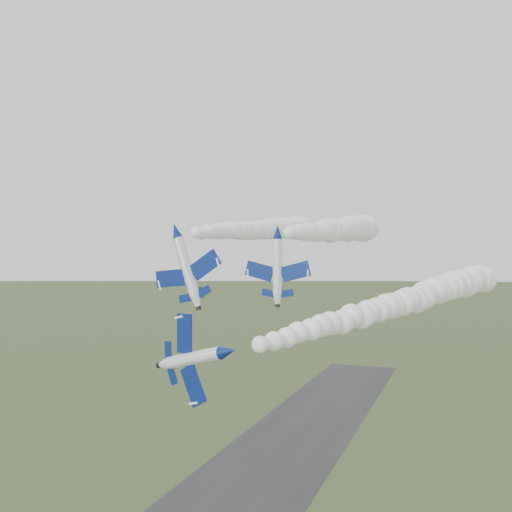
{
  "coord_description": "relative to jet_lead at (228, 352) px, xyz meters",
  "views": [
    {
      "loc": [
        35.99,
        -52.86,
        40.15
      ],
      "look_at": [
        8.45,
        21.67,
        40.45
      ],
      "focal_mm": 40.0,
      "sensor_mm": 36.0,
      "label": 1
    }
  ],
  "objects": [
    {
      "name": "jet_lead",
      "position": [
        0.0,
        0.0,
        0.0
      ],
      "size": [
        6.0,
        11.29,
        9.28
      ],
      "rotation": [
        0.0,
        1.32,
        -0.33
      ],
      "color": "white"
    },
    {
      "name": "smoke_trail_jet_pair_left",
      "position": [
        -17.34,
        58.0,
        15.0
      ],
      "size": [
        9.22,
        62.33,
        5.36
      ],
      "primitive_type": null,
      "rotation": [
        0.0,
        0.0,
        -0.06
      ],
      "color": "white"
    },
    {
      "name": "smoke_trail_jet_pair_right",
      "position": [
        -0.9,
        53.76,
        14.41
      ],
      "size": [
        8.38,
        57.03,
        5.66
      ],
      "primitive_type": null,
      "rotation": [
        0.0,
        0.0,
        -0.05
      ],
      "color": "white"
    },
    {
      "name": "jet_pair_right",
      "position": [
        -2.46,
        23.17,
        12.78
      ],
      "size": [
        9.47,
        11.36,
        2.79
      ],
      "rotation": [
        0.0,
        0.0,
        -0.05
      ],
      "color": "white"
    },
    {
      "name": "runway",
      "position": [
        -14.05,
        31.52,
        -30.98
      ],
      "size": [
        24.0,
        260.0,
        0.04
      ],
      "primitive_type": "cube",
      "color": "#2B2B2E",
      "rests_on": "ground"
    },
    {
      "name": "jet_pair_left",
      "position": [
        -18.53,
        23.66,
        13.25
      ],
      "size": [
        10.69,
        13.47,
        4.41
      ],
      "rotation": [
        0.0,
        -0.33,
        -0.06
      ],
      "color": "white"
    },
    {
      "name": "smoke_trail_jet_lead",
      "position": [
        13.23,
        35.27,
        2.75
      ],
      "size": [
        27.54,
        68.19,
        5.21
      ],
      "primitive_type": null,
      "rotation": [
        0.0,
        0.0,
        -0.33
      ],
      "color": "white"
    }
  ]
}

